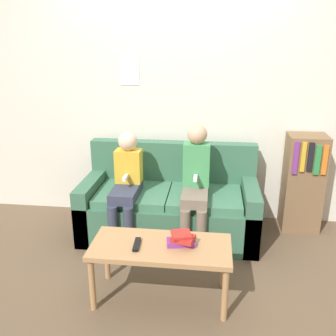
% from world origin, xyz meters
% --- Properties ---
extents(ground_plane, '(10.00, 10.00, 0.00)m').
position_xyz_m(ground_plane, '(0.00, 0.00, 0.00)').
color(ground_plane, brown).
extents(wall_back, '(8.00, 0.06, 2.60)m').
position_xyz_m(wall_back, '(-0.00, 0.99, 1.30)').
color(wall_back, silver).
rests_on(wall_back, ground_plane).
extents(couch, '(1.67, 0.78, 0.87)m').
position_xyz_m(couch, '(0.00, 0.51, 0.29)').
color(couch, '#38664C').
rests_on(couch, ground_plane).
extents(coffee_table, '(1.00, 0.45, 0.44)m').
position_xyz_m(coffee_table, '(0.05, -0.50, 0.39)').
color(coffee_table, '#AD7F51').
rests_on(coffee_table, ground_plane).
extents(person_left, '(0.24, 0.54, 1.04)m').
position_xyz_m(person_left, '(-0.38, 0.32, 0.59)').
color(person_left, '#33384C').
rests_on(person_left, ground_plane).
extents(person_right, '(0.24, 0.54, 1.13)m').
position_xyz_m(person_right, '(0.25, 0.33, 0.63)').
color(person_right, '#756656').
rests_on(person_right, ground_plane).
extents(tv_remote, '(0.05, 0.17, 0.02)m').
position_xyz_m(tv_remote, '(-0.11, -0.53, 0.46)').
color(tv_remote, black).
rests_on(tv_remote, coffee_table).
extents(book_stack, '(0.22, 0.17, 0.09)m').
position_xyz_m(book_stack, '(0.20, -0.48, 0.49)').
color(book_stack, '#7A3389').
rests_on(book_stack, coffee_table).
extents(bookshelf, '(0.37, 0.33, 0.97)m').
position_xyz_m(bookshelf, '(1.30, 0.78, 0.49)').
color(bookshelf, brown).
rests_on(bookshelf, ground_plane).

